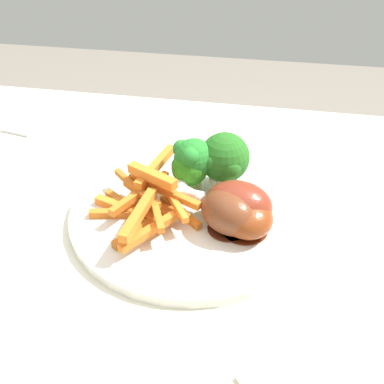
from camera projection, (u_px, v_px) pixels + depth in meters
dining_table at (206, 290)px, 0.56m from camera, size 1.12×0.73×0.73m
dinner_plate at (192, 209)px, 0.51m from camera, size 0.30×0.30×0.01m
broccoli_floret_front at (189, 168)px, 0.51m from camera, size 0.05×0.05×0.06m
broccoli_floret_middle at (194, 159)px, 0.51m from camera, size 0.06×0.05×0.07m
broccoli_floret_back at (220, 158)px, 0.51m from camera, size 0.07×0.06×0.08m
carrot_fries_pile at (146, 201)px, 0.48m from camera, size 0.14×0.19×0.05m
chicken_drumstick_near at (236, 202)px, 0.47m from camera, size 0.13×0.07×0.05m
chicken_drumstick_far at (243, 214)px, 0.46m from camera, size 0.09×0.12×0.04m
chicken_drumstick_extra at (225, 211)px, 0.46m from camera, size 0.12×0.09×0.05m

